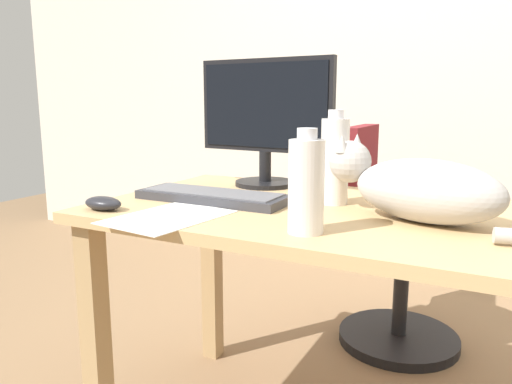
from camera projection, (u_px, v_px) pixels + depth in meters
back_wall at (437, 38)px, 2.53m from camera, size 6.00×0.04×2.60m
desk at (339, 249)px, 1.30m from camera, size 1.30×0.72×0.71m
office_chair at (390, 254)px, 1.99m from camera, size 0.48×0.48×0.89m
monitor at (265, 117)px, 1.61m from camera, size 0.48×0.20×0.41m
keyboard at (212, 196)px, 1.40m from camera, size 0.44×0.15×0.03m
cat at (418, 187)px, 1.16m from camera, size 0.59×0.28×0.20m
computer_mouse at (103, 203)px, 1.28m from camera, size 0.11×0.06×0.04m
paper_sheet at (168, 217)px, 1.21m from camera, size 0.24×0.32×0.00m
water_bottle at (335, 160)px, 1.35m from camera, size 0.08×0.08×0.26m
spray_bottle at (305, 185)px, 1.05m from camera, size 0.08×0.08×0.23m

